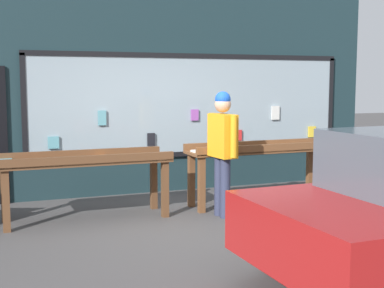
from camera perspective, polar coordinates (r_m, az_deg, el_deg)
ground_plane at (r=7.00m, az=0.94°, el=-8.76°), size 40.00×40.00×0.00m
shopfront_facade at (r=9.02m, az=-4.66°, el=5.83°), size 8.30×0.29×3.52m
display_table_left at (r=7.34m, az=-11.34°, el=-2.32°), size 2.28×0.70×0.92m
display_table_right at (r=8.19m, az=7.21°, el=-1.22°), size 2.28×0.58×0.95m
person_browsing at (r=7.33m, az=3.27°, el=0.06°), size 0.27×0.68×1.73m
small_dog at (r=7.41m, az=7.08°, el=-5.93°), size 0.32×0.55×0.37m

